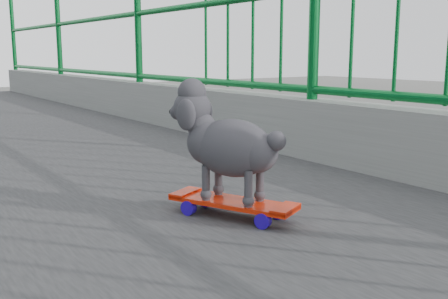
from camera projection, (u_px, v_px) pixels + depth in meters
skateboard at (233, 204)px, 1.73m from camera, size 0.29×0.45×0.06m
poodle at (227, 142)px, 1.70m from camera, size 0.28×0.40×0.36m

